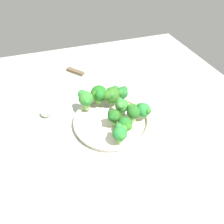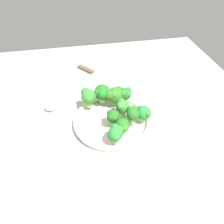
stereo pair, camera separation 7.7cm
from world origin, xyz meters
The scene contains 14 objects.
ground_plane centered at (0.00, 0.00, -1.25)cm, with size 130.00×130.00×2.50cm, color #A4B1A2.
bowl centered at (-3.06, 2.71, 1.49)cm, with size 28.29×28.29×2.93cm.
broccoli_floret_0 centered at (-2.14, 13.48, 6.50)cm, with size 5.36×5.62×6.02cm.
broccoli_floret_1 centered at (-5.76, -5.53, 6.91)cm, with size 7.40×6.45×6.88cm.
broccoli_floret_2 centered at (-9.74, 5.88, 7.00)cm, with size 4.68×5.13×6.42cm.
broccoli_floret_3 centered at (-5.10, 10.08, 6.08)cm, with size 4.79×5.99×5.57cm.
broccoli_floret_4 centered at (4.30, -5.75, 7.49)cm, with size 5.56×6.68×7.39cm.
broccoli_floret_5 centered at (-2.79, 5.69, 6.40)cm, with size 4.73×5.31×5.72cm.
broccoli_floret_6 centered at (-13.84, 5.63, 6.27)cm, with size 5.05×5.76×5.89cm.
broccoli_floret_7 centered at (-6.96, 1.91, 7.07)cm, with size 4.96×5.26×6.83cm.
broccoli_floret_8 centered at (-1.21, -7.13, 7.32)cm, with size 7.16×7.47×7.34cm.
broccoli_floret_9 centered at (-9.94, -5.47, 6.83)cm, with size 4.96×4.72×6.17cm.
knife centered at (-0.42, -32.94, 0.55)cm, with size 18.76×22.06×1.50cm.
garlic_bulb centered at (19.37, -9.45, 2.08)cm, with size 4.15×4.15×4.15cm, color silver.
Camera 2 is at (7.92, 59.34, 57.55)cm, focal length 35.22 mm.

